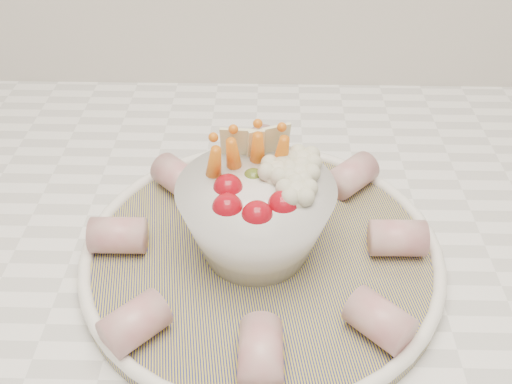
{
  "coord_description": "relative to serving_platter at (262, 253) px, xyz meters",
  "views": [
    {
      "loc": [
        -0.04,
        1.03,
        1.31
      ],
      "look_at": [
        -0.05,
        1.41,
        1.0
      ],
      "focal_mm": 40.0,
      "sensor_mm": 36.0,
      "label": 1
    }
  ],
  "objects": [
    {
      "name": "veggie_bowl",
      "position": [
        -0.0,
        0.0,
        0.05
      ],
      "size": [
        0.14,
        0.14,
        0.11
      ],
      "color": "silver",
      "rests_on": "serving_platter"
    },
    {
      "name": "cured_meat_rolls",
      "position": [
        -0.0,
        0.0,
        0.02
      ],
      "size": [
        0.3,
        0.31,
        0.03
      ],
      "color": "#B05059",
      "rests_on": "serving_platter"
    },
    {
      "name": "serving_platter",
      "position": [
        0.0,
        0.0,
        0.0
      ],
      "size": [
        0.38,
        0.38,
        0.02
      ],
      "color": "navy",
      "rests_on": "kitchen_counter"
    }
  ]
}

